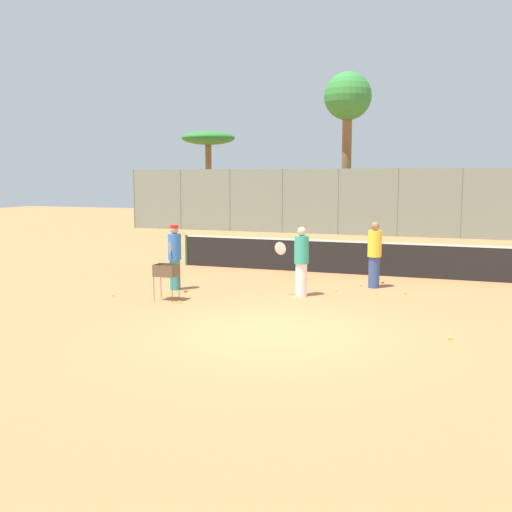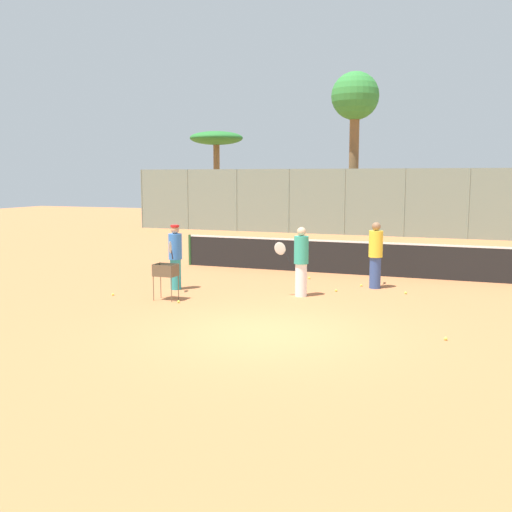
# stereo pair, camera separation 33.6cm
# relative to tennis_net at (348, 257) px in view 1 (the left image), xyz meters

# --- Properties ---
(ground_plane) EXTENTS (80.00, 80.00, 0.00)m
(ground_plane) POSITION_rel_tennis_net_xyz_m (0.00, -7.70, -0.56)
(ground_plane) COLOR #C67242
(tennis_net) EXTENTS (11.50, 0.10, 1.07)m
(tennis_net) POSITION_rel_tennis_net_xyz_m (0.00, 0.00, 0.00)
(tennis_net) COLOR #26592D
(tennis_net) RESTS_ON ground_plane
(back_fence) EXTENTS (31.09, 0.08, 3.49)m
(back_fence) POSITION_rel_tennis_net_xyz_m (0.00, 12.72, 1.19)
(back_fence) COLOR gray
(back_fence) RESTS_ON ground_plane
(tree_1) EXTENTS (2.63, 2.63, 8.80)m
(tree_1) POSITION_rel_tennis_net_xyz_m (-3.11, 14.91, 6.54)
(tree_1) COLOR brown
(tree_1) RESTS_ON ground_plane
(tree_2) EXTENTS (3.58, 3.58, 6.10)m
(tree_2) POSITION_rel_tennis_net_xyz_m (-13.28, 18.67, 4.86)
(tree_2) COLOR brown
(tree_2) RESTS_ON ground_plane
(player_white_outfit) EXTENTS (0.39, 0.91, 1.78)m
(player_white_outfit) POSITION_rel_tennis_net_xyz_m (-3.94, -4.25, 0.36)
(player_white_outfit) COLOR teal
(player_white_outfit) RESTS_ON ground_plane
(player_red_cap) EXTENTS (0.40, 0.93, 1.84)m
(player_red_cap) POSITION_rel_tennis_net_xyz_m (1.14, -2.09, 0.39)
(player_red_cap) COLOR #334C8C
(player_red_cap) RESTS_ON ground_plane
(player_yellow_shirt) EXTENTS (0.87, 0.53, 1.80)m
(player_yellow_shirt) POSITION_rel_tennis_net_xyz_m (-0.46, -3.92, 0.37)
(player_yellow_shirt) COLOR white
(player_yellow_shirt) RESTS_ON ground_plane
(ball_cart) EXTENTS (0.56, 0.41, 0.91)m
(ball_cart) POSITION_rel_tennis_net_xyz_m (-3.48, -5.60, 0.12)
(ball_cart) COLOR brown
(ball_cart) RESTS_ON ground_plane
(tennis_ball_0) EXTENTS (0.07, 0.07, 0.07)m
(tennis_ball_0) POSITION_rel_tennis_net_xyz_m (0.25, -2.97, -0.53)
(tennis_ball_0) COLOR #D1E54C
(tennis_ball_0) RESTS_ON ground_plane
(tennis_ball_1) EXTENTS (0.07, 0.07, 0.07)m
(tennis_ball_1) POSITION_rel_tennis_net_xyz_m (3.34, -6.98, -0.53)
(tennis_ball_1) COLOR #D1E54C
(tennis_ball_1) RESTS_ON ground_plane
(tennis_ball_2) EXTENTS (0.07, 0.07, 0.07)m
(tennis_ball_2) POSITION_rel_tennis_net_xyz_m (0.74, -1.96, -0.53)
(tennis_ball_2) COLOR #D1E54C
(tennis_ball_2) RESTS_ON ground_plane
(tennis_ball_3) EXTENTS (0.07, 0.07, 0.07)m
(tennis_ball_3) POSITION_rel_tennis_net_xyz_m (2.05, -2.65, -0.53)
(tennis_ball_3) COLOR #D1E54C
(tennis_ball_3) RESTS_ON ground_plane
(tennis_ball_4) EXTENTS (0.07, 0.07, 0.07)m
(tennis_ball_4) POSITION_rel_tennis_net_xyz_m (-0.98, -1.30, -0.53)
(tennis_ball_4) COLOR #D1E54C
(tennis_ball_4) RESTS_ON ground_plane
(tennis_ball_5) EXTENTS (0.07, 0.07, 0.07)m
(tennis_ball_5) POSITION_rel_tennis_net_xyz_m (-5.06, -5.61, -0.53)
(tennis_ball_5) COLOR #D1E54C
(tennis_ball_5) RESTS_ON ground_plane
(tennis_ball_7) EXTENTS (0.07, 0.07, 0.07)m
(tennis_ball_7) POSITION_rel_tennis_net_xyz_m (-3.01, -5.80, -0.53)
(tennis_ball_7) COLOR #D1E54C
(tennis_ball_7) RESTS_ON ground_plane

